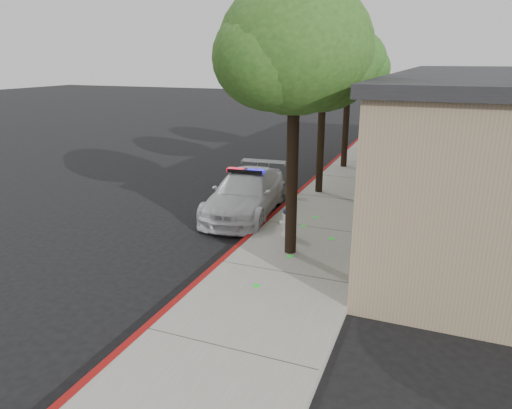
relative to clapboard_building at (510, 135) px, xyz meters
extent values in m
plane|color=black|center=(-6.69, -9.00, -2.13)|extent=(120.00, 120.00, 0.00)
cube|color=gray|center=(-5.09, -6.00, -2.05)|extent=(3.20, 60.00, 0.15)
cube|color=maroon|center=(-6.63, -6.00, -2.05)|extent=(0.14, 60.00, 0.16)
cube|color=#9D8467|center=(0.01, 0.00, -0.13)|extent=(7.00, 20.00, 4.00)
cube|color=black|center=(-3.52, -8.00, -0.18)|extent=(0.08, 1.48, 1.68)
cube|color=black|center=(-3.52, -5.00, -0.18)|extent=(0.08, 1.48, 1.68)
cube|color=black|center=(-3.52, -2.00, -0.18)|extent=(0.08, 1.48, 1.68)
cube|color=black|center=(-3.52, 1.00, -0.18)|extent=(0.08, 1.48, 1.68)
cube|color=black|center=(-3.52, 4.00, -0.18)|extent=(0.08, 1.48, 1.68)
cube|color=black|center=(-3.52, 7.00, -0.18)|extent=(0.08, 1.48, 1.68)
cube|color=black|center=(-3.52, 10.00, -0.18)|extent=(0.08, 1.48, 1.68)
imported|color=silver|center=(-7.59, -5.20, -1.47)|extent=(2.31, 4.70, 1.31)
cube|color=black|center=(-7.59, -5.20, -0.75)|extent=(1.22, 0.40, 0.10)
cube|color=red|center=(-7.91, -5.24, -0.75)|extent=(0.54, 0.29, 0.11)
cube|color=#150DE7|center=(-7.27, -5.17, -0.75)|extent=(0.54, 0.29, 0.11)
cylinder|color=white|center=(-5.67, -6.92, -1.95)|extent=(0.33, 0.33, 0.06)
cylinder|color=white|center=(-5.67, -6.92, -1.65)|extent=(0.27, 0.27, 0.54)
cylinder|color=white|center=(-5.67, -6.92, -1.36)|extent=(0.31, 0.31, 0.04)
ellipsoid|color=#101C3D|center=(-5.67, -6.92, -1.30)|extent=(0.28, 0.28, 0.21)
cylinder|color=#101C3D|center=(-5.67, -6.92, -1.21)|extent=(0.07, 0.07, 0.06)
cylinder|color=white|center=(-5.84, -6.90, -1.63)|extent=(0.13, 0.12, 0.11)
cylinder|color=white|center=(-5.51, -6.93, -1.63)|extent=(0.13, 0.12, 0.11)
cylinder|color=white|center=(-5.69, -7.08, -1.61)|extent=(0.15, 0.13, 0.14)
cylinder|color=black|center=(-5.29, -7.88, -0.10)|extent=(0.27, 0.27, 3.76)
ellipsoid|color=#244D18|center=(-5.29, -7.88, 2.73)|extent=(3.34, 3.34, 2.84)
ellipsoid|color=#244D18|center=(-4.85, -7.47, 2.41)|extent=(2.51, 2.51, 2.13)
ellipsoid|color=#244D18|center=(-5.64, -8.28, 2.52)|extent=(2.61, 2.61, 2.22)
cylinder|color=black|center=(-5.99, -2.40, -0.23)|extent=(0.25, 0.25, 3.49)
ellipsoid|color=#245219|center=(-5.99, -2.40, 2.36)|extent=(2.92, 2.92, 2.48)
ellipsoid|color=#245219|center=(-5.76, -1.99, 2.08)|extent=(2.36, 2.36, 2.00)
ellipsoid|color=#245219|center=(-6.26, -2.72, 2.17)|extent=(2.26, 2.26, 1.92)
cylinder|color=black|center=(-5.99, 1.91, -0.23)|extent=(0.26, 0.26, 3.50)
ellipsoid|color=#24581B|center=(-5.99, 1.91, 2.42)|extent=(3.00, 3.00, 2.55)
ellipsoid|color=#24581B|center=(-5.51, 2.15, 2.12)|extent=(2.30, 2.30, 1.95)
ellipsoid|color=#24581B|center=(-6.27, 1.59, 2.22)|extent=(2.40, 2.40, 2.04)
camera|label=1|loc=(-2.22, -17.83, 2.51)|focal=32.49mm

